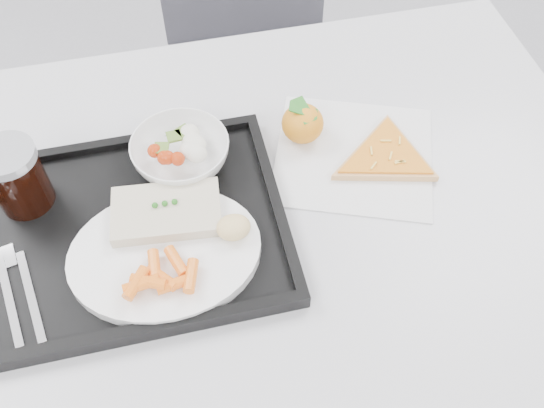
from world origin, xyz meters
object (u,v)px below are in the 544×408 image
salad_bowl (181,153)px  dinner_plate (165,253)px  table (240,229)px  cola_glass (16,176)px  chair (253,35)px  tray (131,231)px  tangerine (303,123)px  pizza_slice (386,156)px

salad_bowl → dinner_plate: bearing=-105.7°
table → cola_glass: 0.34m
chair → tray: 0.79m
table → tangerine: tangerine is taller
dinner_plate → chair: bearing=69.5°
tangerine → table: bearing=-139.3°
dinner_plate → pizza_slice: 0.38m
table → pizza_slice: pizza_slice is taller
tray → salad_bowl: bearing=49.3°
chair → salad_bowl: bearing=-111.9°
table → salad_bowl: 0.16m
chair → pizza_slice: (0.09, -0.63, 0.22)m
tray → tangerine: bearing=23.7°
dinner_plate → tray: bearing=126.9°
tray → dinner_plate: dinner_plate is taller
tray → salad_bowl: (0.09, 0.11, 0.03)m
chair → dinner_plate: size_ratio=3.44×
dinner_plate → tangerine: bearing=37.3°
chair → dinner_plate: chair is taller
table → cola_glass: bearing=167.4°
table → tray: tray is taller
tray → tangerine: (0.29, 0.13, 0.03)m
chair → pizza_slice: 0.67m
tray → tangerine: 0.32m
chair → pizza_slice: chair is taller
dinner_plate → salad_bowl: bearing=74.3°
salad_bowl → pizza_slice: (0.32, -0.06, -0.03)m
chair → salad_bowl: chair is taller
tray → dinner_plate: size_ratio=1.67×
cola_glass → tangerine: bearing=5.5°
chair → tangerine: size_ratio=11.84×
chair → dinner_plate: bearing=-110.5°
table → tangerine: (0.13, 0.11, 0.10)m
chair → tray: size_ratio=2.07×
chair → dinner_plate: (-0.28, -0.74, 0.24)m
cola_glass → pizza_slice: cola_glass is taller
dinner_plate → cola_glass: size_ratio=2.50×
tangerine → dinner_plate: bearing=-142.7°
table → salad_bowl: bearing=128.6°
dinner_plate → pizza_slice: size_ratio=1.13×
cola_glass → tangerine: cola_glass is taller
table → chair: size_ratio=1.29×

